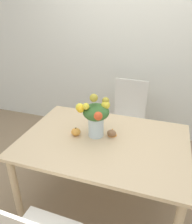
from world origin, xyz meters
TOP-DOWN VIEW (x-y plane):
  - ground_plane at (0.00, 0.00)m, footprint 12.00×12.00m
  - wall_back at (0.00, 1.44)m, footprint 8.00×0.06m
  - dining_table at (0.00, 0.00)m, footprint 1.41×0.99m
  - flower_vase at (-0.09, 0.04)m, footprint 0.27×0.27m
  - pumpkin at (-0.25, -0.01)m, footprint 0.08×0.08m
  - turkey_figurine at (0.05, 0.08)m, footprint 0.08×0.11m
  - dining_chair_near_window at (0.05, 0.89)m, footprint 0.43×0.43m

SIDE VIEW (x-z plane):
  - ground_plane at x=0.00m, z-range 0.00..0.00m
  - dining_chair_near_window at x=0.05m, z-range 0.01..0.96m
  - dining_table at x=0.00m, z-range 0.28..1.00m
  - turkey_figurine at x=0.05m, z-range 0.72..0.79m
  - pumpkin at x=-0.25m, z-range 0.72..0.80m
  - flower_vase at x=-0.09m, z-range 0.72..1.11m
  - wall_back at x=0.00m, z-range 0.00..2.70m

